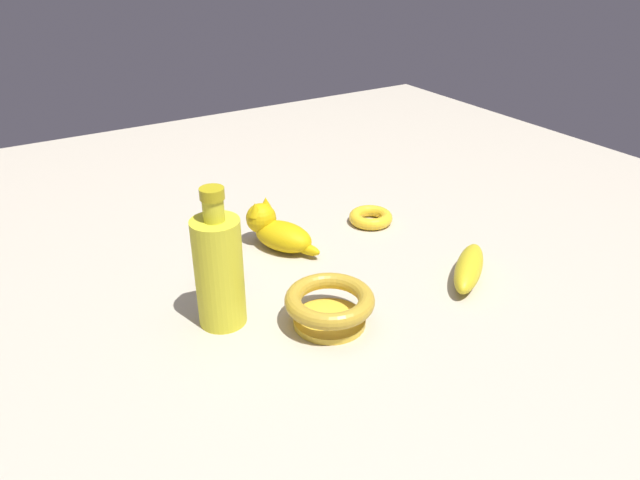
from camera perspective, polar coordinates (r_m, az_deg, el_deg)
The scene contains 7 objects.
ground at distance 1.04m, azimuth -0.00°, elevation -3.09°, with size 2.00×2.00×0.00m, color #BCB29E.
bowl at distance 0.89m, azimuth 0.92°, elevation -6.15°, with size 0.13×0.13×0.05m.
bangle at distance 1.21m, azimuth 4.85°, elevation 2.16°, with size 0.09×0.09×0.02m, color yellow.
banana at distance 1.04m, azimuth 13.99°, elevation -2.58°, with size 0.16×0.04×0.04m, color gold.
cat_figurine at distance 1.10m, azimuth -4.16°, elevation 0.94°, with size 0.11×0.15×0.09m.
nail_polish_jar at distance 1.00m, azimuth -10.08°, elevation -3.23°, with size 0.05×0.05×0.05m.
bottle_tall at distance 0.88m, azimuth -9.61°, elevation -2.77°, with size 0.07×0.07×0.22m.
Camera 1 is at (-0.47, -0.76, 0.53)m, focal length 33.59 mm.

